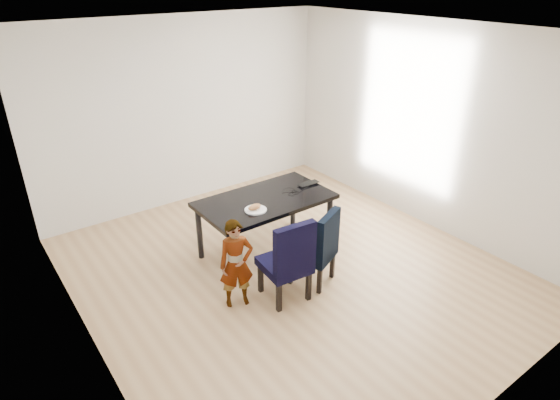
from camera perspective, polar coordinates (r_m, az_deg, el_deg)
floor at (r=5.64m, az=1.22°, el=-8.54°), size 4.50×5.00×0.01m
ceiling at (r=4.66m, az=1.56°, el=19.97°), size 4.50×5.00×0.01m
wall_back at (r=7.04m, az=-11.42°, el=10.40°), size 4.50×0.01×2.70m
wall_front at (r=3.60m, az=26.88°, el=-8.26°), size 4.50×0.01×2.70m
wall_left at (r=4.15m, az=-24.16°, el=-3.01°), size 0.01×5.00×2.70m
wall_right at (r=6.55m, az=17.36°, el=8.53°), size 0.01×5.00×2.70m
dining_table at (r=5.78m, az=-1.77°, el=-3.16°), size 1.60×0.90×0.75m
chair_left at (r=4.97m, az=0.54°, el=-7.06°), size 0.51×0.53×0.97m
chair_right at (r=5.23m, az=3.96°, el=-5.67°), size 0.58×0.59×0.91m
child at (r=4.88m, az=-5.35°, el=-7.76°), size 0.42×0.34×0.99m
plate at (r=5.34m, az=-3.00°, el=-1.21°), size 0.31×0.31×0.01m
sandwich at (r=5.31m, az=-3.13°, el=-0.86°), size 0.18×0.14×0.07m
laptop at (r=6.01m, az=3.27°, el=2.12°), size 0.30×0.20×0.02m
cable_tangle at (r=5.73m, az=1.72°, el=0.82°), size 0.18×0.18×0.01m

